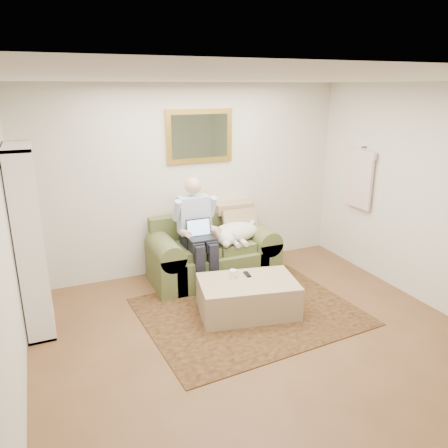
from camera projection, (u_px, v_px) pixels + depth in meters
room_shell at (264, 223)px, 4.18m from camera, size 4.51×5.00×2.61m
rug at (249, 311)px, 5.16m from camera, size 2.55×2.10×0.01m
sofa at (213, 257)px, 6.01m from camera, size 1.70×0.87×1.02m
seated_man at (198, 234)px, 5.65m from camera, size 0.56×0.80×1.43m
laptop at (200, 233)px, 5.58m from camera, size 0.33×0.26×0.24m
sleeping_dog at (235, 232)px, 5.94m from camera, size 0.70×0.44×0.26m
ottoman at (248, 297)px, 5.09m from camera, size 1.23×0.91×0.40m
coffee_mug at (233, 274)px, 5.09m from camera, size 0.08×0.08×0.10m
tv_remote at (247, 274)px, 5.18m from camera, size 0.07×0.15×0.02m
bookshelf at (30, 241)px, 4.57m from camera, size 0.28×0.80×2.00m
wall_mirror at (200, 136)px, 5.90m from camera, size 0.94×0.04×0.72m
hanging_shirt at (360, 176)px, 6.08m from camera, size 0.06×0.52×0.90m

